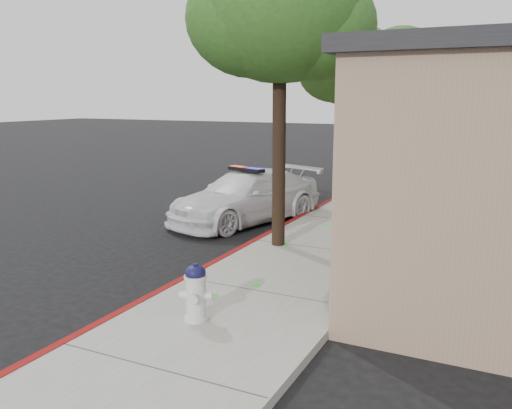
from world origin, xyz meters
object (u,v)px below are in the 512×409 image
(street_tree_far, at_px, (401,64))
(street_tree_mid, at_px, (350,69))
(fire_hydrant, at_px, (196,292))
(street_tree_near, at_px, (280,16))
(police_car, at_px, (246,197))

(street_tree_far, bearing_deg, street_tree_mid, -90.32)
(fire_hydrant, xyz_separation_m, street_tree_near, (-0.59, 4.39, 4.52))
(street_tree_far, bearing_deg, police_car, -101.48)
(police_car, distance_m, street_tree_mid, 4.98)
(fire_hydrant, relative_size, street_tree_mid, 0.16)
(police_car, xyz_separation_m, street_tree_mid, (2.01, 2.84, 3.56))
(street_tree_near, bearing_deg, police_car, 130.89)
(street_tree_near, relative_size, street_tree_mid, 1.22)
(fire_hydrant, relative_size, street_tree_near, 0.13)
(police_car, xyz_separation_m, street_tree_near, (2.01, -2.32, 4.40))
(police_car, relative_size, street_tree_far, 0.85)
(fire_hydrant, xyz_separation_m, street_tree_far, (-0.55, 16.81, 4.19))
(street_tree_far, bearing_deg, fire_hydrant, -88.14)
(street_tree_near, bearing_deg, street_tree_mid, 89.97)
(police_car, xyz_separation_m, fire_hydrant, (2.60, -6.71, -0.12))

